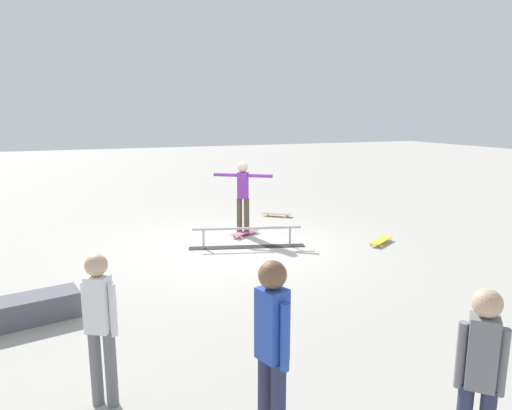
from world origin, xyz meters
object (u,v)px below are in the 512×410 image
grind_rail (247,238)px  loose_skateboard_natural (277,214)px  bystander_blue_shirt (272,347)px  bystander_white_shirt (100,322)px  loose_skateboard_yellow (381,240)px  skateboard_main (245,232)px  bystander_grey_shirt (480,375)px  skater_main (243,193)px

grind_rail → loose_skateboard_natural: (-1.80, -2.46, -0.12)m
bystander_blue_shirt → loose_skateboard_natural: (-3.73, -8.09, -0.86)m
grind_rail → bystander_white_shirt: (3.16, 4.47, 0.67)m
bystander_blue_shirt → loose_skateboard_yellow: size_ratio=2.09×
skateboard_main → loose_skateboard_yellow: same height
grind_rail → bystander_grey_shirt: size_ratio=1.56×
skateboard_main → bystander_grey_shirt: bystander_grey_shirt is taller
skateboard_main → bystander_grey_shirt: size_ratio=0.51×
bystander_white_shirt → skater_main: bearing=89.0°
skater_main → bystander_blue_shirt: skater_main is taller
bystander_grey_shirt → loose_skateboard_yellow: bearing=103.5°
loose_skateboard_natural → bystander_white_shirt: bearing=-87.3°
skater_main → loose_skateboard_yellow: 3.24m
skater_main → grind_rail: bearing=-71.4°
bystander_white_shirt → bystander_grey_shirt: bystander_grey_shirt is taller
skater_main → skateboard_main: 0.92m
skater_main → bystander_white_shirt: size_ratio=1.12×
grind_rail → loose_skateboard_yellow: size_ratio=3.05×
skateboard_main → bystander_blue_shirt: (2.22, 6.53, 0.86)m
grind_rail → loose_skateboard_yellow: 2.91m
grind_rail → skater_main: 1.30m
bystander_grey_shirt → bystander_blue_shirt: bearing=-168.5°
skater_main → bystander_grey_shirt: skater_main is taller
loose_skateboard_yellow → loose_skateboard_natural: 3.45m
grind_rail → bystander_blue_shirt: bystander_blue_shirt is taller
bystander_grey_shirt → bystander_blue_shirt: 1.55m
skateboard_main → loose_skateboard_natural: (-1.50, -1.56, 0.00)m
grind_rail → bystander_grey_shirt: bystander_grey_shirt is taller
skateboard_main → bystander_white_shirt: size_ratio=0.52×
bystander_blue_shirt → loose_skateboard_yellow: bystander_blue_shirt is taller
bystander_white_shirt → bystander_blue_shirt: size_ratio=0.92×
bystander_white_shirt → loose_skateboard_yellow: bystander_white_shirt is taller
bystander_grey_shirt → loose_skateboard_natural: (-2.43, -8.93, -0.80)m
grind_rail → skateboard_main: (-0.30, -0.90, -0.12)m
grind_rail → skater_main: size_ratio=1.42×
bystander_white_shirt → loose_skateboard_natural: (-4.97, -6.94, -0.78)m
skateboard_main → loose_skateboard_yellow: bearing=-65.5°
bystander_white_shirt → bystander_blue_shirt: 1.69m
skateboard_main → loose_skateboard_natural: bearing=15.6°
bystander_white_shirt → loose_skateboard_yellow: size_ratio=1.92×
bystander_blue_shirt → bystander_grey_shirt: bearing=38.8°
grind_rail → loose_skateboard_natural: 3.05m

